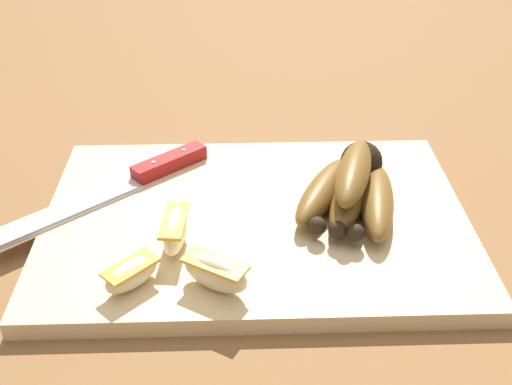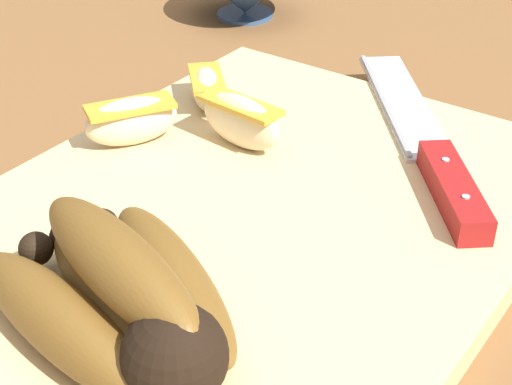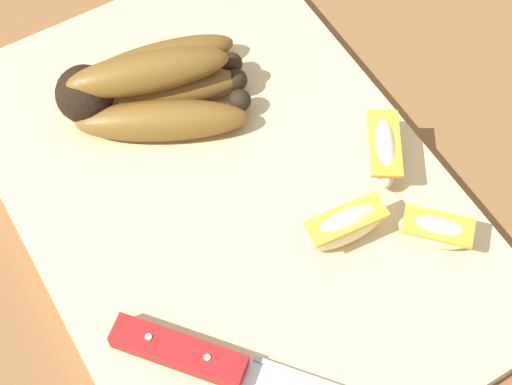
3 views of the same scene
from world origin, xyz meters
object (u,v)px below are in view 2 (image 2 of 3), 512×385
(banana_bunch, at_px, (124,298))
(apple_wedge_far, at_px, (207,88))
(apple_wedge_middle, at_px, (131,120))
(chefs_knife, at_px, (433,156))
(apple_wedge_near, at_px, (241,120))

(banana_bunch, bearing_deg, apple_wedge_far, -150.64)
(apple_wedge_middle, relative_size, apple_wedge_far, 1.21)
(chefs_knife, xyz_separation_m, apple_wedge_middle, (0.10, -0.19, 0.01))
(apple_wedge_near, height_order, apple_wedge_far, apple_wedge_near)
(apple_wedge_near, xyz_separation_m, apple_wedge_middle, (0.04, -0.07, -0.00))
(apple_wedge_far, bearing_deg, apple_wedge_middle, -4.04)
(banana_bunch, xyz_separation_m, apple_wedge_middle, (-0.15, -0.14, -0.00))
(chefs_knife, xyz_separation_m, apple_wedge_near, (0.06, -0.12, 0.01))
(chefs_knife, relative_size, apple_wedge_far, 4.00)
(chefs_knife, height_order, apple_wedge_middle, apple_wedge_middle)
(banana_bunch, height_order, apple_wedge_middle, banana_bunch)
(banana_bunch, distance_m, apple_wedge_middle, 0.20)
(apple_wedge_near, relative_size, apple_wedge_middle, 0.99)
(banana_bunch, xyz_separation_m, apple_wedge_near, (-0.19, -0.07, -0.00))
(banana_bunch, bearing_deg, apple_wedge_near, -160.26)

